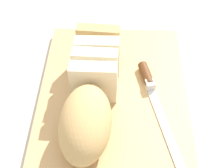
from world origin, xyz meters
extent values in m
plane|color=beige|center=(0.00, 0.00, 0.00)|extent=(3.00, 3.00, 0.00)
cube|color=tan|center=(0.00, 0.00, 0.01)|extent=(0.43, 0.32, 0.02)
ellipsoid|color=tan|center=(-0.11, 0.05, 0.07)|extent=(0.17, 0.10, 0.10)
cube|color=beige|center=(-0.01, 0.04, 0.07)|extent=(0.04, 0.09, 0.10)
cube|color=beige|center=(0.02, 0.04, 0.07)|extent=(0.04, 0.09, 0.10)
cube|color=beige|center=(0.06, 0.03, 0.07)|extent=(0.03, 0.09, 0.10)
cube|color=tan|center=(0.10, 0.03, 0.07)|extent=(0.04, 0.09, 0.10)
cube|color=silver|center=(-0.09, -0.10, 0.02)|extent=(0.22, 0.06, 0.00)
cylinder|color=#593319|center=(0.05, -0.07, 0.03)|extent=(0.06, 0.03, 0.02)
cube|color=silver|center=(0.02, -0.08, 0.03)|extent=(0.02, 0.02, 0.02)
sphere|color=#996633|center=(0.02, 0.01, 0.02)|extent=(0.01, 0.01, 0.01)
sphere|color=#996633|center=(-0.04, 0.05, 0.02)|extent=(0.00, 0.00, 0.00)
sphere|color=#996633|center=(0.02, -0.07, 0.02)|extent=(0.00, 0.00, 0.00)
sphere|color=#996633|center=(0.04, 0.01, 0.02)|extent=(0.00, 0.00, 0.00)
camera|label=1|loc=(-0.45, 0.00, 0.55)|focal=52.66mm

